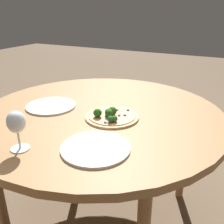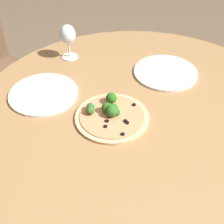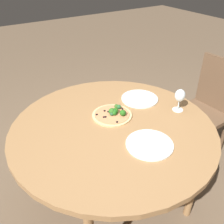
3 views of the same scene
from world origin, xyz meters
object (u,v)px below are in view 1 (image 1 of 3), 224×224
Objects in this scene: pizza at (111,115)px; plate_far at (51,106)px; plate_near at (96,148)px; wine_glass at (16,123)px.

pizza reaches higher than plate_far.
plate_near is 1.00× the size of plate_far.
pizza is at bearing 105.23° from plate_near.
wine_glass is at bearing -153.52° from plate_near.
plate_near is 0.51m from plate_far.
plate_near is at bearing -31.94° from plate_far.
wine_glass reaches higher than plate_far.
pizza is 0.98× the size of plate_far.
wine_glass reaches higher than plate_near.
plate_near is at bearing -74.77° from pizza.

